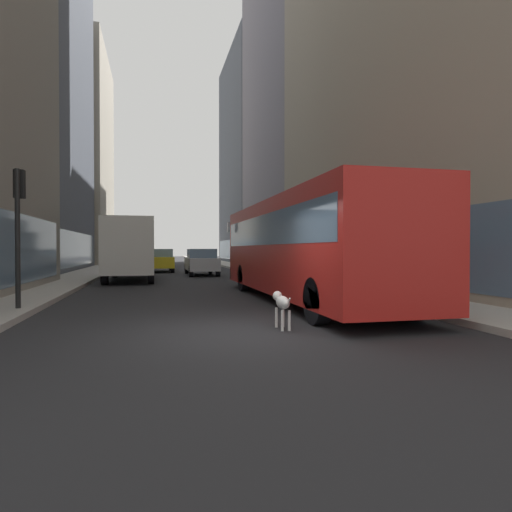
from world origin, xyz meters
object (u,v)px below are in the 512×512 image
(car_white_van, at_px, (159,257))
(box_truck, at_px, (131,248))
(dalmatian_dog, at_px, (282,303))
(car_silver_sedan, at_px, (201,262))
(transit_bus, at_px, (303,243))
(traffic_light_near, at_px, (18,215))
(car_yellow_taxi, at_px, (160,260))

(car_white_van, height_order, box_truck, box_truck)
(dalmatian_dog, bearing_deg, car_silver_sedan, 88.84)
(transit_bus, bearing_deg, car_white_van, 97.33)
(transit_bus, height_order, dalmatian_dog, transit_bus)
(box_truck, relative_size, traffic_light_near, 2.21)
(traffic_light_near, bearing_deg, car_yellow_taxi, 79.52)
(car_white_van, xyz_separation_m, dalmatian_dog, (2.02, -35.50, -0.31))
(traffic_light_near, bearing_deg, car_silver_sedan, 68.19)
(car_white_van, distance_m, box_truck, 20.76)
(box_truck, bearing_deg, transit_bus, -61.75)
(car_silver_sedan, bearing_deg, dalmatian_dog, -91.16)
(car_silver_sedan, relative_size, box_truck, 0.58)
(car_yellow_taxi, bearing_deg, box_truck, -100.56)
(car_yellow_taxi, relative_size, dalmatian_dog, 4.48)
(transit_bus, relative_size, box_truck, 1.54)
(box_truck, distance_m, traffic_light_near, 11.63)
(car_yellow_taxi, distance_m, car_silver_sedan, 5.33)
(car_yellow_taxi, xyz_separation_m, car_silver_sedan, (2.40, -4.76, -0.00))
(traffic_light_near, bearing_deg, dalmatian_dog, -30.77)
(car_silver_sedan, height_order, traffic_light_near, traffic_light_near)
(dalmatian_dog, height_order, traffic_light_near, traffic_light_near)
(car_yellow_taxi, relative_size, traffic_light_near, 1.27)
(car_yellow_taxi, bearing_deg, traffic_light_near, -100.48)
(car_yellow_taxi, bearing_deg, car_silver_sedan, -63.22)
(transit_bus, relative_size, dalmatian_dog, 11.98)
(car_silver_sedan, height_order, box_truck, box_truck)
(box_truck, relative_size, dalmatian_dog, 7.79)
(dalmatian_dog, bearing_deg, transit_bus, 65.81)
(car_yellow_taxi, height_order, box_truck, box_truck)
(car_white_van, height_order, traffic_light_near, traffic_light_near)
(car_white_van, distance_m, traffic_light_near, 32.35)
(transit_bus, bearing_deg, traffic_light_near, -172.63)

